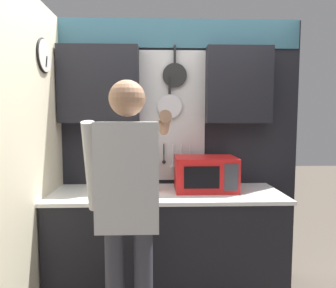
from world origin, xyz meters
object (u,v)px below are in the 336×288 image
at_px(knife_block, 150,180).
at_px(person, 128,197).
at_px(microwave, 205,173).
at_px(utensil_crock, 109,182).

relative_size(knife_block, person, 0.15).
relative_size(microwave, utensil_crock, 1.53).
height_order(microwave, utensil_crock, utensil_crock).
xyz_separation_m(knife_block, utensil_crock, (-0.36, 0.00, -0.02)).
bearing_deg(utensil_crock, microwave, -0.08).
bearing_deg(person, utensil_crock, 108.31).
distance_m(microwave, utensil_crock, 0.85).
bearing_deg(knife_block, person, -98.62).
height_order(knife_block, utensil_crock, utensil_crock).
height_order(microwave, person, person).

